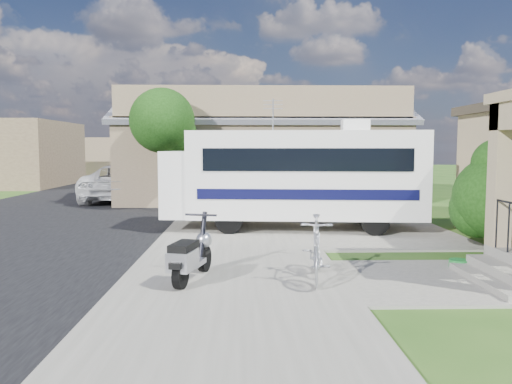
{
  "coord_description": "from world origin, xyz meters",
  "views": [
    {
      "loc": [
        -0.8,
        -9.6,
        2.37
      ],
      "look_at": [
        -0.5,
        2.5,
        1.3
      ],
      "focal_mm": 35.0,
      "sensor_mm": 36.0,
      "label": 1
    }
  ],
  "objects_px": {
    "scooter": "(191,256)",
    "van": "(147,173)",
    "shrub": "(498,194)",
    "motorhome": "(296,175)",
    "bicycle": "(316,251)",
    "pickup_truck": "(125,183)",
    "garden_hose": "(459,265)"
  },
  "relations": [
    {
      "from": "scooter",
      "to": "van",
      "type": "height_order",
      "value": "van"
    },
    {
      "from": "shrub",
      "to": "motorhome",
      "type": "bearing_deg",
      "value": 144.28
    },
    {
      "from": "bicycle",
      "to": "van",
      "type": "height_order",
      "value": "van"
    },
    {
      "from": "bicycle",
      "to": "pickup_truck",
      "type": "distance_m",
      "value": 15.42
    },
    {
      "from": "shrub",
      "to": "scooter",
      "type": "xyz_separation_m",
      "value": [
        -6.71,
        -2.65,
        -0.82
      ]
    },
    {
      "from": "shrub",
      "to": "pickup_truck",
      "type": "bearing_deg",
      "value": 134.54
    },
    {
      "from": "motorhome",
      "to": "scooter",
      "type": "distance_m",
      "value": 6.33
    },
    {
      "from": "van",
      "to": "garden_hose",
      "type": "bearing_deg",
      "value": -53.64
    },
    {
      "from": "pickup_truck",
      "to": "scooter",
      "type": "bearing_deg",
      "value": 108.27
    },
    {
      "from": "garden_hose",
      "to": "pickup_truck",
      "type": "bearing_deg",
      "value": 126.35
    },
    {
      "from": "scooter",
      "to": "bicycle",
      "type": "bearing_deg",
      "value": 15.94
    },
    {
      "from": "shrub",
      "to": "bicycle",
      "type": "height_order",
      "value": "shrub"
    },
    {
      "from": "scooter",
      "to": "bicycle",
      "type": "relative_size",
      "value": 0.91
    },
    {
      "from": "pickup_truck",
      "to": "garden_hose",
      "type": "xyz_separation_m",
      "value": [
        9.57,
        -13.01,
        -0.73
      ]
    },
    {
      "from": "garden_hose",
      "to": "scooter",
      "type": "bearing_deg",
      "value": -169.25
    },
    {
      "from": "motorhome",
      "to": "scooter",
      "type": "bearing_deg",
      "value": -107.94
    },
    {
      "from": "scooter",
      "to": "van",
      "type": "distance_m",
      "value": 21.09
    },
    {
      "from": "bicycle",
      "to": "van",
      "type": "distance_m",
      "value": 21.63
    },
    {
      "from": "shrub",
      "to": "garden_hose",
      "type": "height_order",
      "value": "shrub"
    },
    {
      "from": "scooter",
      "to": "garden_hose",
      "type": "bearing_deg",
      "value": 25.08
    },
    {
      "from": "motorhome",
      "to": "pickup_truck",
      "type": "height_order",
      "value": "motorhome"
    },
    {
      "from": "shrub",
      "to": "scooter",
      "type": "relative_size",
      "value": 1.52
    },
    {
      "from": "motorhome",
      "to": "pickup_truck",
      "type": "relative_size",
      "value": 1.27
    },
    {
      "from": "scooter",
      "to": "pickup_truck",
      "type": "height_order",
      "value": "pickup_truck"
    },
    {
      "from": "van",
      "to": "motorhome",
      "type": "bearing_deg",
      "value": -54.65
    },
    {
      "from": "shrub",
      "to": "van",
      "type": "relative_size",
      "value": 0.42
    },
    {
      "from": "shrub",
      "to": "van",
      "type": "height_order",
      "value": "shrub"
    },
    {
      "from": "shrub",
      "to": "pickup_truck",
      "type": "height_order",
      "value": "shrub"
    },
    {
      "from": "motorhome",
      "to": "shrub",
      "type": "bearing_deg",
      "value": -30.86
    },
    {
      "from": "pickup_truck",
      "to": "van",
      "type": "bearing_deg",
      "value": -86.99
    },
    {
      "from": "van",
      "to": "scooter",
      "type": "bearing_deg",
      "value": -67.43
    },
    {
      "from": "motorhome",
      "to": "bicycle",
      "type": "distance_m",
      "value": 5.78
    }
  ]
}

